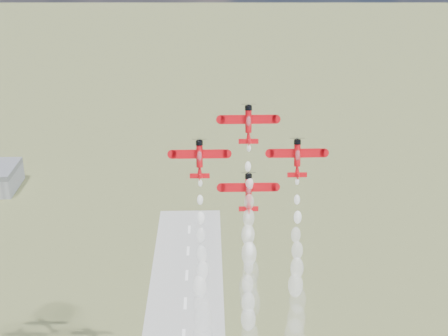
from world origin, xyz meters
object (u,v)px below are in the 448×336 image
plane_lead (248,123)px  plane_right (297,157)px  plane_slot (248,191)px  plane_left (200,158)px

plane_lead → plane_right: (12.00, -2.12, -8.13)m
plane_lead → plane_slot: bearing=-90.0°
plane_right → plane_left: bearing=180.0°
plane_left → plane_slot: 14.65m
plane_left → plane_slot: (12.00, -2.12, -8.13)m
plane_right → plane_slot: plane_right is taller
plane_left → plane_right: 24.00m
plane_slot → plane_lead: bearing=90.0°
plane_lead → plane_left: bearing=-170.0°
plane_left → plane_right: same height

